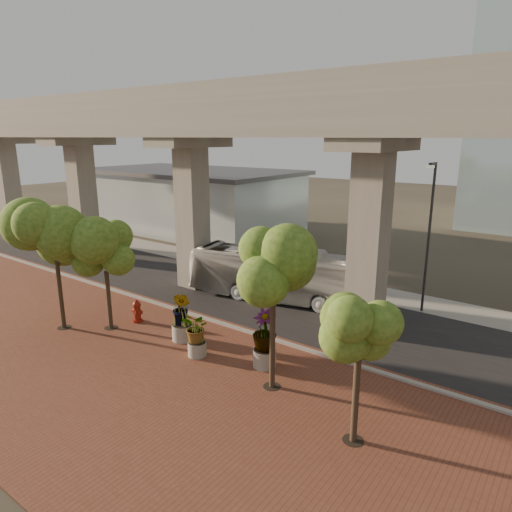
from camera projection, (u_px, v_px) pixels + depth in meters
The scene contains 18 objects.
ground at pixel (248, 315), 25.50m from camera, with size 160.00×160.00×0.00m, color #312E24.
brick_plaza at pixel (133, 371), 19.26m from camera, with size 70.00×13.00×0.06m, color brown.
asphalt_road at pixel (268, 304), 27.05m from camera, with size 90.00×8.00×0.04m, color black.
curb_strip at pixel (225, 325), 23.92m from camera, with size 70.00×0.25×0.16m, color gray.
far_sidewalk at pixel (314, 281), 31.32m from camera, with size 90.00×3.00×0.06m, color gray.
transit_viaduct at pixel (269, 181), 25.20m from camera, with size 72.00×5.60×12.40m.
station_pavilion at pixel (190, 199), 48.62m from camera, with size 23.00×13.00×6.30m.
transit_bus at pixel (279, 275), 27.48m from camera, with size 2.63×11.18×3.12m, color silver.
fire_hydrant at pixel (137, 311), 24.25m from camera, with size 0.61×0.55×1.22m.
planter_front at pixel (197, 330), 20.29m from camera, with size 1.87×1.87×2.05m.
planter_right at pixel (265, 333), 19.26m from camera, with size 2.41×2.41×2.58m.
planter_left at pixel (182, 311), 21.84m from camera, with size 2.24×2.24×2.46m.
street_tree_far_west at pixel (54, 236), 22.39m from camera, with size 3.95×3.95×6.68m.
street_tree_near_west at pixel (105, 251), 22.56m from camera, with size 3.57×3.57×5.73m.
street_tree_near_east at pixel (273, 261), 16.74m from camera, with size 3.48×3.48×6.76m.
street_tree_far_east at pixel (360, 329), 13.85m from camera, with size 3.00×3.00×5.30m.
streetlamp_west at pixel (194, 202), 35.31m from camera, with size 0.40×1.17×8.08m.
streetlamp_east at pixel (429, 228), 24.62m from camera, with size 0.41×1.21×8.32m.
Camera 1 is at (14.52, -18.90, 9.64)m, focal length 32.00 mm.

